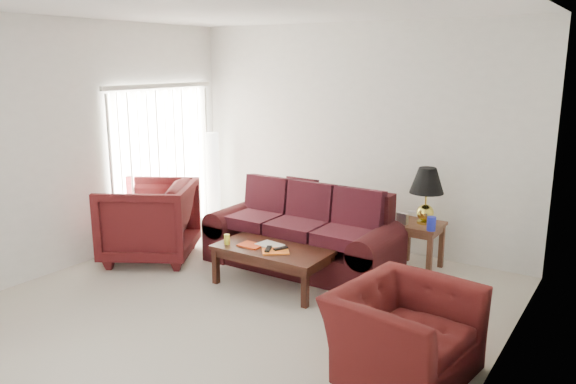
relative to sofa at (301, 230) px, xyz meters
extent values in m
plane|color=beige|center=(0.08, -1.26, -0.49)|extent=(5.00, 5.00, 0.00)
cube|color=silver|center=(-2.34, 0.04, 0.59)|extent=(0.10, 2.00, 2.16)
cube|color=black|center=(-0.39, 0.62, 0.27)|extent=(0.44, 0.22, 0.46)
cube|color=silver|center=(1.06, 0.60, 0.16)|extent=(0.14, 0.07, 0.14)
cylinder|color=#1B24B3|center=(1.44, 0.52, 0.18)|extent=(0.13, 0.13, 0.16)
cube|color=#B9B8BD|center=(1.07, 0.94, 0.17)|extent=(0.17, 0.18, 0.05)
imported|color=#3E0E10|center=(-1.80, -0.79, 0.02)|extent=(1.51, 1.50, 1.01)
imported|color=#3F0F0E|center=(1.97, -1.61, -0.13)|extent=(1.12, 1.24, 0.72)
cube|color=red|center=(-0.20, -0.76, -0.02)|extent=(0.27, 0.20, 0.02)
cube|color=silver|center=(-0.02, -0.64, -0.02)|extent=(0.32, 0.26, 0.02)
cube|color=orange|center=(0.15, -0.78, -0.02)|extent=(0.36, 0.35, 0.02)
cube|color=black|center=(0.08, -0.81, 0.00)|extent=(0.12, 0.18, 0.02)
cube|color=black|center=(0.18, -0.72, 0.00)|extent=(0.11, 0.17, 0.02)
cylinder|color=yellow|center=(-0.46, -0.86, 0.03)|extent=(0.08, 0.08, 0.11)
camera|label=1|loc=(3.45, -5.59, 2.02)|focal=35.00mm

